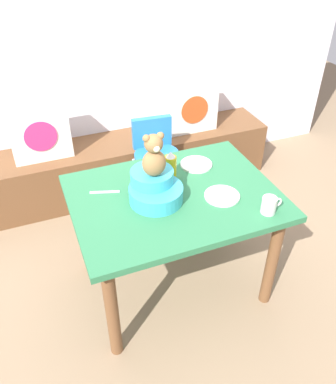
{
  "coord_description": "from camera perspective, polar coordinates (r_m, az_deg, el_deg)",
  "views": [
    {
      "loc": [
        -0.7,
        -1.67,
        2.1
      ],
      "look_at": [
        0.0,
        0.1,
        0.69
      ],
      "focal_mm": 37.26,
      "sensor_mm": 36.0,
      "label": 1
    }
  ],
  "objects": [
    {
      "name": "dinner_plate_near",
      "position": [
        2.52,
        4.06,
        3.96
      ],
      "size": [
        0.2,
        0.2,
        0.01
      ],
      "primitive_type": "cylinder",
      "color": "white",
      "rests_on": "dining_table"
    },
    {
      "name": "back_wall",
      "position": [
        3.31,
        -9.38,
        22.09
      ],
      "size": [
        4.4,
        0.1,
        2.6
      ],
      "primitive_type": "cube",
      "color": "silver",
      "rests_on": "ground_plane"
    },
    {
      "name": "table_fork",
      "position": [
        2.31,
        -9.05,
        -0.01
      ],
      "size": [
        0.17,
        0.07,
        0.01
      ],
      "primitive_type": "cube",
      "rotation": [
        0.0,
        0.0,
        1.26
      ],
      "color": "silver",
      "rests_on": "dining_table"
    },
    {
      "name": "coffee_mug",
      "position": [
        2.18,
        14.31,
        -1.82
      ],
      "size": [
        0.12,
        0.08,
        0.09
      ],
      "color": "silver",
      "rests_on": "dining_table"
    },
    {
      "name": "window_bench",
      "position": [
        3.49,
        -6.6,
        3.85
      ],
      "size": [
        2.6,
        0.44,
        0.46
      ],
      "primitive_type": "cube",
      "color": "brown",
      "rests_on": "ground_plane"
    },
    {
      "name": "teddy_bear",
      "position": [
        2.08,
        -2.03,
        5.16
      ],
      "size": [
        0.13,
        0.12,
        0.25
      ],
      "color": "olive",
      "rests_on": "infant_seat_teal"
    },
    {
      "name": "highchair",
      "position": [
        3.02,
        -1.65,
        4.98
      ],
      "size": [
        0.34,
        0.47,
        0.79
      ],
      "color": "#2672B2",
      "rests_on": "ground_plane"
    },
    {
      "name": "pillow_floral_right",
      "position": [
        3.44,
        3.34,
        12.12
      ],
      "size": [
        0.44,
        0.15,
        0.44
      ],
      "color": "white",
      "rests_on": "window_bench"
    },
    {
      "name": "ground_plane",
      "position": [
        2.77,
        0.78,
        -12.69
      ],
      "size": [
        8.0,
        8.0,
        0.0
      ],
      "primitive_type": "plane",
      "color": "#8C7256"
    },
    {
      "name": "dinner_plate_far",
      "position": [
        2.27,
        7.73,
        -0.56
      ],
      "size": [
        0.2,
        0.2,
        0.01
      ],
      "primitive_type": "cylinder",
      "color": "white",
      "rests_on": "dining_table"
    },
    {
      "name": "pillow_floral_left",
      "position": [
        3.18,
        -17.9,
        8.13
      ],
      "size": [
        0.44,
        0.15,
        0.44
      ],
      "color": "white",
      "rests_on": "window_bench"
    },
    {
      "name": "dining_table",
      "position": [
        2.34,
        0.9,
        -2.6
      ],
      "size": [
        1.17,
        0.88,
        0.74
      ],
      "color": "#2D7247",
      "rests_on": "ground_plane"
    },
    {
      "name": "infant_seat_teal",
      "position": [
        2.2,
        -1.92,
        0.57
      ],
      "size": [
        0.3,
        0.33,
        0.16
      ],
      "color": "#37AABE",
      "rests_on": "dining_table"
    },
    {
      "name": "ketchup_bottle",
      "position": [
        2.35,
        0.37,
        3.73
      ],
      "size": [
        0.07,
        0.07,
        0.18
      ],
      "color": "gold",
      "rests_on": "dining_table"
    }
  ]
}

